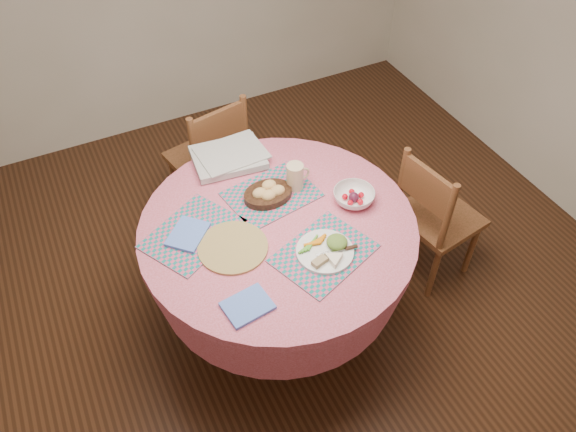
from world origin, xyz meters
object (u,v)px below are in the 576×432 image
object	(u,v)px
dinner_plate	(327,250)
wicker_trivet	(233,247)
latte_mug	(295,176)
fruit_bowl	(354,197)
chair_back	(211,157)
chair_right	(434,216)
bread_bowl	(268,193)
dining_table	(278,253)

from	to	relation	value
dinner_plate	wicker_trivet	bearing A→B (deg)	149.08
latte_mug	fruit_bowl	bearing A→B (deg)	-45.43
chair_back	dinner_plate	bearing A→B (deg)	83.56
dinner_plate	fruit_bowl	xyz separation A→B (m)	(0.26, 0.22, 0.01)
dinner_plate	latte_mug	distance (m)	0.43
chair_right	fruit_bowl	world-z (taller)	chair_right
fruit_bowl	bread_bowl	bearing A→B (deg)	150.63
chair_back	fruit_bowl	distance (m)	1.05
dining_table	fruit_bowl	distance (m)	0.44
dining_table	chair_right	distance (m)	0.90
chair_back	bread_bowl	world-z (taller)	chair_back
wicker_trivet	dining_table	bearing A→B (deg)	10.09
chair_back	wicker_trivet	bearing A→B (deg)	64.34
dining_table	dinner_plate	size ratio (longest dim) A/B	4.97
chair_back	fruit_bowl	world-z (taller)	chair_back
chair_back	bread_bowl	bearing A→B (deg)	80.47
fruit_bowl	dinner_plate	bearing A→B (deg)	-139.56
dining_table	latte_mug	xyz separation A→B (m)	(0.18, 0.18, 0.27)
chair_right	chair_back	world-z (taller)	chair_back
chair_back	dining_table	bearing A→B (deg)	77.99
fruit_bowl	wicker_trivet	bearing A→B (deg)	-178.22
chair_right	chair_back	xyz separation A→B (m)	(-0.88, 0.95, 0.02)
chair_right	chair_back	size ratio (longest dim) A/B	0.96
chair_back	fruit_bowl	xyz separation A→B (m)	(0.37, -0.93, 0.33)
dining_table	chair_back	distance (m)	0.92
wicker_trivet	dinner_plate	distance (m)	0.40
fruit_bowl	chair_back	bearing A→B (deg)	111.65
dinner_plate	latte_mug	size ratio (longest dim) A/B	1.90
dining_table	dinner_plate	xyz separation A→B (m)	(0.11, -0.25, 0.22)
chair_right	latte_mug	world-z (taller)	latte_mug
wicker_trivet	fruit_bowl	xyz separation A→B (m)	(0.61, 0.02, 0.02)
wicker_trivet	fruit_bowl	distance (m)	0.61
dining_table	chair_right	bearing A→B (deg)	-2.60
dining_table	wicker_trivet	bearing A→B (deg)	-169.91
chair_right	fruit_bowl	bearing A→B (deg)	78.83
chair_right	wicker_trivet	xyz separation A→B (m)	(-1.12, -0.00, 0.32)
wicker_trivet	dinner_plate	size ratio (longest dim) A/B	1.20
chair_right	fruit_bowl	distance (m)	0.62
dining_table	chair_right	size ratio (longest dim) A/B	1.48
chair_right	dinner_plate	distance (m)	0.87
chair_right	dinner_plate	bearing A→B (deg)	95.72
chair_right	dinner_plate	size ratio (longest dim) A/B	3.35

